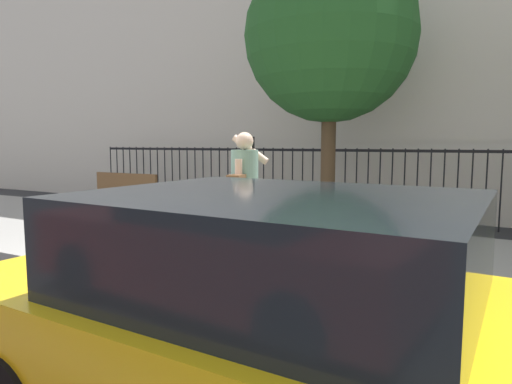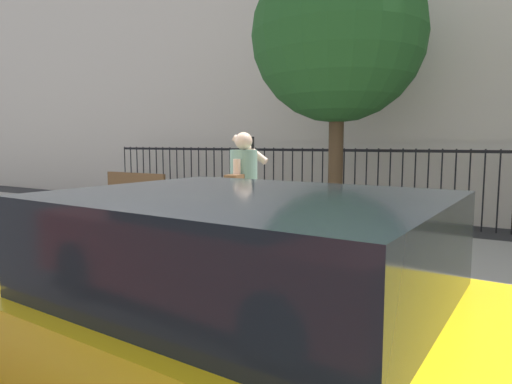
% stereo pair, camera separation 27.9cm
% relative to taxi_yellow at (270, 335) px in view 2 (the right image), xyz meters
% --- Properties ---
extents(ground_plane, '(60.00, 60.00, 0.00)m').
position_rel_taxi_yellow_xyz_m(ground_plane, '(-3.24, 1.71, -0.70)').
color(ground_plane, '#28282B').
extents(sidewalk, '(28.00, 4.40, 0.15)m').
position_rel_taxi_yellow_xyz_m(sidewalk, '(-3.24, 3.91, -0.63)').
color(sidewalk, gray).
rests_on(sidewalk, ground).
extents(building_facade, '(28.00, 4.00, 9.91)m').
position_rel_taxi_yellow_xyz_m(building_facade, '(-3.24, 10.21, 4.26)').
color(building_facade, beige).
rests_on(building_facade, ground).
extents(iron_fence, '(12.03, 0.04, 1.60)m').
position_rel_taxi_yellow_xyz_m(iron_fence, '(-3.24, 7.61, 0.32)').
color(iron_fence, black).
rests_on(iron_fence, ground).
extents(taxi_yellow, '(4.28, 2.01, 1.45)m').
position_rel_taxi_yellow_xyz_m(taxi_yellow, '(0.00, 0.00, 0.00)').
color(taxi_yellow, yellow).
rests_on(taxi_yellow, ground).
extents(pedestrian_on_phone, '(0.50, 0.69, 1.70)m').
position_rel_taxi_yellow_xyz_m(pedestrian_on_phone, '(-1.89, 2.70, 0.44)').
color(pedestrian_on_phone, beige).
rests_on(pedestrian_on_phone, sidewalk).
extents(street_bench, '(1.60, 0.45, 0.95)m').
position_rel_taxi_yellow_xyz_m(street_bench, '(-5.79, 4.79, -0.05)').
color(street_bench, brown).
rests_on(street_bench, sidewalk).
extents(street_tree_near, '(3.24, 3.24, 5.34)m').
position_rel_taxi_yellow_xyz_m(street_tree_near, '(-2.02, 6.22, 3.00)').
color(street_tree_near, '#4C3823').
rests_on(street_tree_near, ground).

